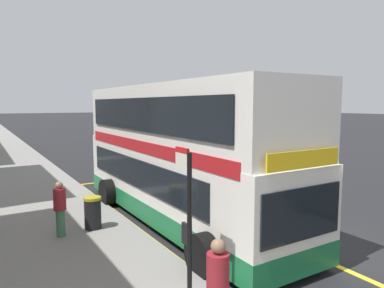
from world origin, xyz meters
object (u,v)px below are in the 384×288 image
at_px(parked_car_maroon_across, 152,140).
at_px(double_decker_bus, 177,158).
at_px(bus_stop_sign, 187,215).
at_px(pedestrian_waiting_near_sign, 60,207).
at_px(litter_bin, 93,213).

bearing_deg(parked_car_maroon_across, double_decker_bus, 68.46).
xyz_separation_m(bus_stop_sign, pedestrian_waiting_near_sign, (-1.31, 4.71, -0.84)).
bearing_deg(parked_car_maroon_across, pedestrian_waiting_near_sign, 58.78).
bearing_deg(litter_bin, parked_car_maroon_across, 60.00).
height_order(bus_stop_sign, litter_bin, bus_stop_sign).
relative_size(double_decker_bus, pedestrian_waiting_near_sign, 6.68).
bearing_deg(bus_stop_sign, pedestrian_waiting_near_sign, 105.57).
height_order(parked_car_maroon_across, litter_bin, parked_car_maroon_across).
bearing_deg(double_decker_bus, pedestrian_waiting_near_sign, 178.19).
relative_size(pedestrian_waiting_near_sign, litter_bin, 1.64).
bearing_deg(parked_car_maroon_across, litter_bin, 60.84).
bearing_deg(double_decker_bus, litter_bin, 174.03).
distance_m(bus_stop_sign, litter_bin, 5.04).
distance_m(double_decker_bus, parked_car_maroon_across, 18.87).
bearing_deg(pedestrian_waiting_near_sign, litter_bin, 10.07).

